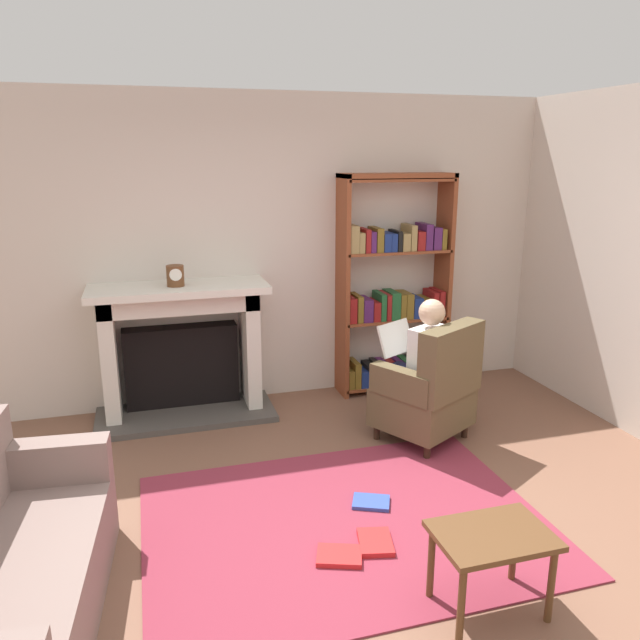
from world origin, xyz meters
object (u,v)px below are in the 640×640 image
mantel_clock (175,276)px  seated_reader (419,362)px  bookshelf (393,292)px  armchair_reading (430,390)px  side_table (492,545)px  fireplace (181,346)px

mantel_clock → seated_reader: bearing=-27.1°
bookshelf → seated_reader: (-0.21, -1.03, -0.32)m
armchair_reading → side_table: armchair_reading is taller
mantel_clock → armchair_reading: (1.81, -1.00, -0.81)m
fireplace → seated_reader: size_ratio=1.30×
bookshelf → armchair_reading: size_ratio=2.08×
armchair_reading → side_table: bearing=44.0°
fireplace → armchair_reading: fireplace is taller
fireplace → armchair_reading: size_ratio=1.53×
mantel_clock → seated_reader: size_ratio=0.15×
bookshelf → seated_reader: bookshelf is taller
mantel_clock → fireplace: bearing=79.2°
fireplace → seated_reader: 2.00m
fireplace → side_table: (1.25, -2.88, -0.24)m
bookshelf → side_table: bearing=-103.4°
side_table → armchair_reading: bearing=73.2°
side_table → bookshelf: bearing=76.6°
bookshelf → armchair_reading: bookshelf is taller
armchair_reading → fireplace: bearing=-60.7°
armchair_reading → side_table: (-0.54, -1.78, -0.06)m
seated_reader → fireplace: bearing=-59.1°
mantel_clock → bookshelf: bookshelf is taller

